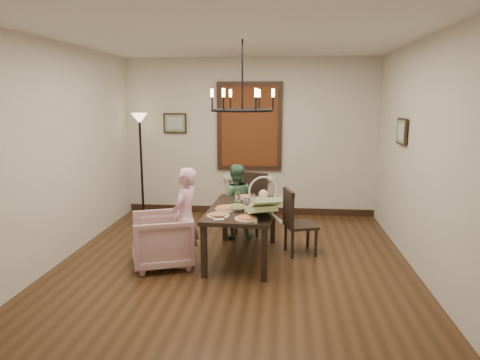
% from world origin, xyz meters
% --- Properties ---
extents(room_shell, '(4.51, 5.00, 2.81)m').
position_xyz_m(room_shell, '(0.00, 0.37, 1.40)').
color(room_shell, '#492E19').
rests_on(room_shell, ground).
extents(dining_table, '(0.90, 1.52, 0.69)m').
position_xyz_m(dining_table, '(0.09, 0.23, 0.61)').
color(dining_table, black).
rests_on(dining_table, room_shell).
extents(chair_far, '(0.52, 0.52, 0.94)m').
position_xyz_m(chair_far, '(0.11, 1.34, 0.47)').
color(chair_far, black).
rests_on(chair_far, room_shell).
extents(chair_right, '(0.49, 0.49, 0.90)m').
position_xyz_m(chair_right, '(0.86, 0.50, 0.45)').
color(chair_right, black).
rests_on(chair_right, room_shell).
extents(armchair, '(0.94, 0.93, 0.67)m').
position_xyz_m(armchair, '(-0.90, -0.11, 0.34)').
color(armchair, '#CD9DA3').
rests_on(armchair, room_shell).
extents(elderly_woman, '(0.33, 0.43, 1.04)m').
position_xyz_m(elderly_woman, '(-0.60, -0.08, 0.52)').
color(elderly_woman, '#E7A3BE').
rests_on(elderly_woman, room_shell).
extents(seated_man, '(0.49, 0.40, 0.94)m').
position_xyz_m(seated_man, '(-0.09, 1.08, 0.47)').
color(seated_man, '#457450').
rests_on(seated_man, room_shell).
extents(baby_bouncer, '(0.54, 0.62, 0.34)m').
position_xyz_m(baby_bouncer, '(0.38, -0.24, 0.87)').
color(baby_bouncer, beige).
rests_on(baby_bouncer, dining_table).
extents(salad_bowl, '(0.27, 0.27, 0.07)m').
position_xyz_m(salad_bowl, '(0.04, 0.08, 0.73)').
color(salad_bowl, white).
rests_on(salad_bowl, dining_table).
extents(pizza_platter, '(0.29, 0.29, 0.04)m').
position_xyz_m(pizza_platter, '(-0.10, 0.10, 0.71)').
color(pizza_platter, tan).
rests_on(pizza_platter, dining_table).
extents(drinking_glass, '(0.07, 0.07, 0.14)m').
position_xyz_m(drinking_glass, '(0.15, 0.16, 0.77)').
color(drinking_glass, silver).
rests_on(drinking_glass, dining_table).
extents(window_blinds, '(1.00, 0.03, 1.40)m').
position_xyz_m(window_blinds, '(0.00, 2.46, 1.60)').
color(window_blinds, '#5C2F12').
rests_on(window_blinds, room_shell).
extents(radiator, '(0.92, 0.12, 0.62)m').
position_xyz_m(radiator, '(0.00, 2.48, 0.35)').
color(radiator, silver).
rests_on(radiator, room_shell).
extents(picture_back, '(0.42, 0.03, 0.36)m').
position_xyz_m(picture_back, '(-1.35, 2.47, 1.65)').
color(picture_back, black).
rests_on(picture_back, room_shell).
extents(picture_right, '(0.03, 0.42, 0.36)m').
position_xyz_m(picture_right, '(2.21, 0.90, 1.65)').
color(picture_right, black).
rests_on(picture_right, room_shell).
extents(floor_lamp, '(0.30, 0.30, 1.80)m').
position_xyz_m(floor_lamp, '(-1.90, 2.15, 0.90)').
color(floor_lamp, black).
rests_on(floor_lamp, room_shell).
extents(chandelier, '(0.80, 0.80, 0.04)m').
position_xyz_m(chandelier, '(0.09, 0.23, 1.95)').
color(chandelier, black).
rests_on(chandelier, room_shell).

